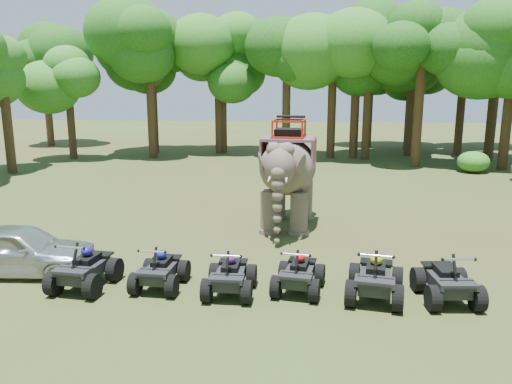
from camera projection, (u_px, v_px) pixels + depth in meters
ground at (252, 266)px, 14.18m from camera, size 110.00×110.00×0.00m
elephant at (288, 173)px, 17.77m from camera, size 2.47×4.85×3.94m
parked_car at (19, 249)px, 13.50m from camera, size 4.14×1.89×1.38m
atv_0 at (84, 263)px, 12.56m from camera, size 1.45×1.87×1.30m
atv_1 at (160, 266)px, 12.59m from camera, size 1.23×1.64×1.17m
atv_2 at (230, 271)px, 12.21m from camera, size 1.19×1.62×1.20m
atv_3 at (299, 269)px, 12.36m from camera, size 1.37×1.74×1.18m
atv_4 at (376, 272)px, 11.92m from camera, size 1.57×1.97×1.33m
atv_5 at (447, 275)px, 11.82m from camera, size 1.42×1.84×1.28m
tree_0 at (286, 95)px, 33.89m from camera, size 6.03×6.03×8.61m
tree_1 at (356, 87)px, 33.79m from camera, size 6.80×6.80×9.71m
tree_2 at (419, 94)px, 30.20m from camera, size 6.22×6.22×8.88m
tree_3 at (510, 92)px, 29.09m from camera, size 6.46×6.46×9.22m
tree_23 at (6, 107)px, 28.08m from camera, size 5.31×5.31×7.59m
tree_24 at (70, 108)px, 33.73m from camera, size 4.85×4.85×6.94m
tree_25 at (150, 88)px, 33.87m from camera, size 6.73×6.73×9.61m
tree_26 at (219, 87)px, 36.18m from camera, size 6.78×6.78×9.68m
tree_27 at (368, 94)px, 33.24m from camera, size 6.10×6.10×8.72m
tree_28 at (410, 93)px, 37.90m from camera, size 6.13×6.13×8.75m
tree_29 at (223, 103)px, 36.61m from camera, size 5.15×5.15×7.36m
tree_30 at (332, 92)px, 33.95m from camera, size 6.34×6.34×9.06m
tree_31 at (411, 97)px, 39.93m from camera, size 5.65×5.65×8.07m
tree_32 at (47, 92)px, 40.44m from camera, size 6.19×6.19×8.85m
tree_33 at (370, 91)px, 39.37m from camera, size 6.31×6.31×9.01m
tree_34 at (462, 93)px, 35.19m from camera, size 6.18×6.18×8.83m
tree_35 at (496, 77)px, 32.34m from camera, size 7.66×7.66×10.94m
tree_36 at (411, 92)px, 34.96m from camera, size 6.24×6.24×8.91m
tree_37 at (153, 91)px, 36.49m from camera, size 6.31×6.31×9.01m
tree_38 at (495, 88)px, 38.23m from camera, size 6.58×6.58×9.40m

